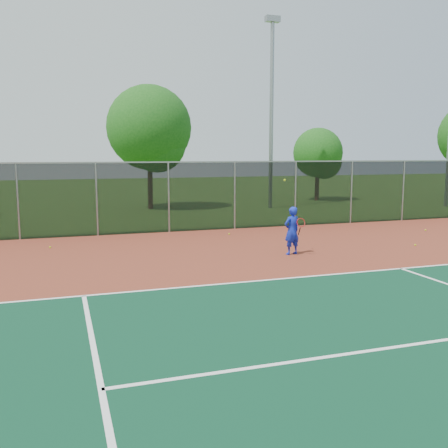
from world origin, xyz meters
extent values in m
plane|color=#2F5919|center=(0.00, 0.00, 0.00)|extent=(120.00, 120.00, 0.00)
cube|color=maroon|center=(0.00, 2.00, 0.01)|extent=(30.00, 20.00, 0.02)
cube|color=white|center=(2.00, 3.00, 0.03)|extent=(22.00, 0.10, 0.00)
cube|color=white|center=(-7.00, -3.50, 0.03)|extent=(0.10, 13.00, 0.00)
cube|color=black|center=(0.00, 12.00, 1.52)|extent=(30.00, 0.04, 3.00)
cube|color=gray|center=(0.00, 12.00, 3.02)|extent=(30.00, 0.06, 0.06)
imported|color=#1325B3|center=(-0.12, 5.95, 0.83)|extent=(0.66, 0.51, 1.61)
cylinder|color=black|center=(0.03, 5.70, 0.84)|extent=(0.03, 0.15, 0.27)
torus|color=#A51414|center=(0.03, 5.60, 1.14)|extent=(0.30, 0.13, 0.29)
sphere|color=#B5D318|center=(-0.37, 6.05, 2.52)|extent=(0.07, 0.07, 0.07)
sphere|color=#B5D318|center=(7.73, 8.75, 0.06)|extent=(0.07, 0.07, 0.07)
sphere|color=#B5D318|center=(4.89, 5.92, 0.06)|extent=(0.07, 0.07, 0.07)
sphere|color=#B5D318|center=(-7.84, 9.66, 0.06)|extent=(0.07, 0.07, 0.07)
sphere|color=#B5D318|center=(-0.78, 10.47, 0.06)|extent=(0.07, 0.07, 0.07)
sphere|color=#B5D318|center=(1.56, 9.27, 0.06)|extent=(0.07, 0.07, 0.07)
cylinder|color=gray|center=(5.10, 19.68, 5.58)|extent=(0.24, 0.24, 11.15)
cube|color=gray|center=(5.10, 19.68, 11.33)|extent=(0.90, 0.40, 0.35)
cylinder|color=#331D12|center=(-2.13, 21.43, 1.43)|extent=(0.30, 0.30, 2.86)
sphere|color=#164B14|center=(-2.13, 21.43, 4.93)|extent=(5.09, 5.09, 5.09)
sphere|color=#164B14|center=(-1.73, 21.13, 3.98)|extent=(3.50, 3.50, 3.50)
cylinder|color=#331D12|center=(10.35, 23.29, 1.00)|extent=(0.30, 0.30, 2.00)
sphere|color=#164B14|center=(10.35, 23.29, 3.44)|extent=(3.55, 3.55, 3.55)
sphere|color=#164B14|center=(10.75, 22.99, 2.77)|extent=(2.44, 2.44, 2.44)
camera|label=1|loc=(-7.45, -8.95, 3.38)|focal=40.00mm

